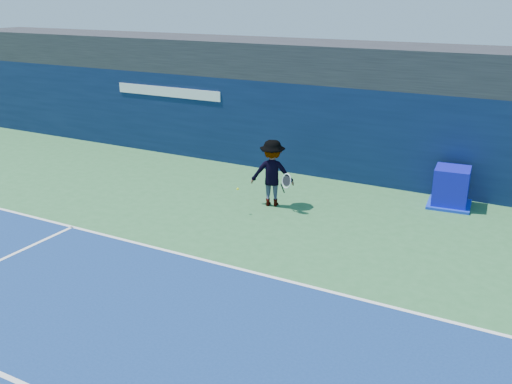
# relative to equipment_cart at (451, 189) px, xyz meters

# --- Properties ---
(ground) EXTENTS (80.00, 80.00, 0.00)m
(ground) POSITION_rel_equipment_cart_xyz_m (-3.32, -9.31, -0.51)
(ground) COLOR #2F6939
(ground) RESTS_ON ground
(baseline) EXTENTS (24.00, 0.10, 0.01)m
(baseline) POSITION_rel_equipment_cart_xyz_m (-3.32, -6.31, -0.50)
(baseline) COLOR white
(baseline) RESTS_ON ground
(stadium_band) EXTENTS (36.00, 3.00, 1.20)m
(stadium_band) POSITION_rel_equipment_cart_xyz_m (-3.32, 2.19, 3.09)
(stadium_band) COLOR black
(stadium_band) RESTS_ON back_wall_assembly
(back_wall_assembly) EXTENTS (36.00, 1.03, 3.00)m
(back_wall_assembly) POSITION_rel_equipment_cart_xyz_m (-3.32, 1.19, 0.99)
(back_wall_assembly) COLOR #091736
(back_wall_assembly) RESTS_ON ground
(equipment_cart) EXTENTS (1.27, 1.27, 1.12)m
(equipment_cart) POSITION_rel_equipment_cart_xyz_m (0.00, 0.00, 0.00)
(equipment_cart) COLOR #0C0BA6
(equipment_cart) RESTS_ON ground
(tennis_player) EXTENTS (1.47, 1.08, 1.91)m
(tennis_player) POSITION_rel_equipment_cart_xyz_m (-4.50, -2.35, 0.44)
(tennis_player) COLOR silver
(tennis_player) RESTS_ON ground
(tennis_ball) EXTENTS (0.07, 0.07, 0.07)m
(tennis_ball) POSITION_rel_equipment_cart_xyz_m (-5.02, -3.41, 0.20)
(tennis_ball) COLOR #CFDE18
(tennis_ball) RESTS_ON ground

